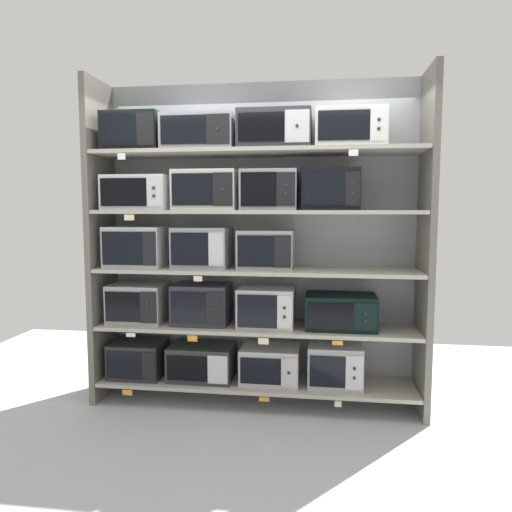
{
  "coord_description": "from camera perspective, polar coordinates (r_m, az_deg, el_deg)",
  "views": [
    {
      "loc": [
        0.53,
        -3.83,
        1.62
      ],
      "look_at": [
        0.0,
        0.0,
        1.23
      ],
      "focal_mm": 33.66,
      "sensor_mm": 36.0,
      "label": 1
    }
  ],
  "objects": [
    {
      "name": "microwave_16",
      "position": [
        3.99,
        -6.58,
        14.25
      ],
      "size": [
        0.57,
        0.43,
        0.28
      ],
      "color": "#989BA3",
      "rests_on": "shelf_4"
    },
    {
      "name": "microwave_6",
      "position": [
        3.93,
        1.28,
        -6.0
      ],
      "size": [
        0.45,
        0.42,
        0.32
      ],
      "color": "#B7B2B7",
      "rests_on": "shelf_1"
    },
    {
      "name": "price_tag_4",
      "position": [
        3.84,
        -7.57,
        -9.68
      ],
      "size": [
        0.08,
        0.0,
        0.05
      ],
      "primitive_type": "cube",
      "color": "orange"
    },
    {
      "name": "price_tag_6",
      "position": [
        3.71,
        9.67,
        -10.15
      ],
      "size": [
        0.08,
        0.0,
        0.03
      ],
      "primitive_type": "cube",
      "color": "orange"
    },
    {
      "name": "microwave_9",
      "position": [
        3.96,
        -6.46,
        1.02
      ],
      "size": [
        0.45,
        0.34,
        0.33
      ],
      "color": "#9D9BA8",
      "rests_on": "shelf_2"
    },
    {
      "name": "microwave_15",
      "position": [
        4.16,
        -14.18,
        13.98
      ],
      "size": [
        0.47,
        0.38,
        0.31
      ],
      "color": "black",
      "rests_on": "shelf_4"
    },
    {
      "name": "price_tag_8",
      "position": [
        3.87,
        -14.83,
        4.45
      ],
      "size": [
        0.08,
        0.0,
        0.04
      ],
      "primitive_type": "cube",
      "color": "beige"
    },
    {
      "name": "shelf_4",
      "position": [
        3.89,
        -0.0,
        12.22
      ],
      "size": [
        2.59,
        0.51,
        0.03
      ],
      "primitive_type": "cube",
      "color": "#ADA899"
    },
    {
      "name": "microwave_1",
      "position": [
        4.16,
        -6.43,
        -12.36
      ],
      "size": [
        0.53,
        0.38,
        0.29
      ],
      "color": "#2C3030",
      "rests_on": "shelf_0"
    },
    {
      "name": "microwave_12",
      "position": [
        3.94,
        -5.94,
        7.8
      ],
      "size": [
        0.51,
        0.34,
        0.32
      ],
      "color": "silver",
      "rests_on": "shelf_3"
    },
    {
      "name": "microwave_18",
      "position": [
        3.88,
        11.13,
        14.55
      ],
      "size": [
        0.53,
        0.42,
        0.29
      ],
      "color": "silver",
      "rests_on": "shelf_4"
    },
    {
      "name": "microwave_14",
      "position": [
        3.83,
        8.86,
        7.81
      ],
      "size": [
        0.44,
        0.36,
        0.32
      ],
      "color": "black",
      "rests_on": "shelf_3"
    },
    {
      "name": "microwave_11",
      "position": [
        4.11,
        -13.61,
        7.29
      ],
      "size": [
        0.53,
        0.44,
        0.28
      ],
      "color": "silver",
      "rests_on": "shelf_3"
    },
    {
      "name": "microwave_4",
      "position": [
        4.2,
        -13.77,
        -5.41
      ],
      "size": [
        0.46,
        0.38,
        0.32
      ],
      "color": "#A0A7A9",
      "rests_on": "shelf_1"
    },
    {
      "name": "price_tag_10",
      "position": [
        3.6,
        11.51,
        11.95
      ],
      "size": [
        0.07,
        0.0,
        0.05
      ],
      "primitive_type": "cube",
      "color": "white"
    },
    {
      "name": "microwave_3",
      "position": [
        4.03,
        9.37,
        -12.59
      ],
      "size": [
        0.43,
        0.39,
        0.34
      ],
      "color": "#A2A6A4",
      "rests_on": "shelf_0"
    },
    {
      "name": "upright_left",
      "position": [
        4.26,
        -17.91,
        1.61
      ],
      "size": [
        0.05,
        0.51,
        2.66
      ],
      "primitive_type": "cube",
      "color": "#68645B",
      "rests_on": "ground"
    },
    {
      "name": "back_panel",
      "position": [
        4.15,
        0.52,
        1.78
      ],
      "size": [
        2.79,
        0.04,
        2.66
      ],
      "primitive_type": "cube",
      "color": "#9EA3A8",
      "rests_on": "ground"
    },
    {
      "name": "shelf_2",
      "position": [
        3.9,
        -0.0,
        -1.68
      ],
      "size": [
        2.59,
        0.51,
        0.03
      ],
      "primitive_type": "cube",
      "color": "#ADA899"
    },
    {
      "name": "microwave_0",
      "position": [
        4.32,
        -13.77,
        -11.73
      ],
      "size": [
        0.44,
        0.4,
        0.29
      ],
      "color": "#27282B",
      "rests_on": "shelf_0"
    },
    {
      "name": "microwave_7",
      "position": [
        3.92,
        10.01,
        -6.5
      ],
      "size": [
        0.56,
        0.38,
        0.27
      ],
      "color": "black",
      "rests_on": "shelf_1"
    },
    {
      "name": "microwave_8",
      "position": [
        4.13,
        -13.84,
        1.12
      ],
      "size": [
        0.47,
        0.42,
        0.34
      ],
      "color": "#B2BDBB",
      "rests_on": "shelf_2"
    },
    {
      "name": "microwave_5",
      "position": [
        4.03,
        -6.46,
        -5.66
      ],
      "size": [
        0.46,
        0.36,
        0.33
      ],
      "color": "#342F39",
      "rests_on": "shelf_1"
    },
    {
      "name": "price_tag_3",
      "position": [
        4.0,
        -14.66,
        -9.08
      ],
      "size": [
        0.08,
        0.0,
        0.03
      ],
      "primitive_type": "cube",
      "color": "white"
    },
    {
      "name": "price_tag_2",
      "position": [
        3.87,
        9.72,
        -16.96
      ],
      "size": [
        0.05,
        0.0,
        0.04
      ],
      "primitive_type": "cube",
      "color": "beige"
    },
    {
      "name": "price_tag_7",
      "position": [
        3.73,
        -6.92,
        -2.69
      ],
      "size": [
        0.07,
        0.0,
        0.04
      ],
      "primitive_type": "cube",
      "color": "beige"
    },
    {
      "name": "microwave_2",
      "position": [
        4.06,
        1.7,
        -12.72
      ],
      "size": [
        0.48,
        0.38,
        0.29
      ],
      "color": "#BEBBBB",
      "rests_on": "shelf_0"
    },
    {
      "name": "price_tag_1",
      "position": [
        3.89,
        0.98,
        -16.67
      ],
      "size": [
        0.08,
        0.0,
        0.03
      ],
      "primitive_type": "cube",
      "color": "orange"
    },
    {
      "name": "price_tag_5",
      "position": [
        3.74,
        0.89,
        -10.09
      ],
      "size": [
        0.08,
        0.0,
        0.05
      ],
      "primitive_type": "cube",
      "color": "beige"
    },
    {
      "name": "microwave_10",
      "position": [
        3.87,
        1.2,
        0.8
      ],
      "size": [
        0.44,
        0.35,
        0.31
      ],
      "color": "#A5A3A0",
      "rests_on": "shelf_2"
    },
    {
      "name": "shelf_3",
      "position": [
        3.87,
        -0.0,
        5.26
      ],
      "size": [
        2.59,
        0.51,
        0.03
      ],
      "primitive_type": "cube",
      "color": "#ADA899"
    },
    {
      "name": "upright_right",
      "position": [
        3.92,
        19.52,
        1.23
      ],
      "size": [
        0.05,
        0.51,
        2.66
      ],
      "primitive_type": "cube",
      "color": "#68645B",
      "rests_on": "ground"
    },
    {
      "name": "ground",
      "position": [
        3.31,
        -2.58,
        -23.75
      ],
      "size": [
        6.59,
        6.0,
        0.02
      ],
      "primitive_type": "cube",
      "color": "#B2B7BC"
    },
    {
      "name": "price_tag_9",
      "position": [
        3.91,
        -15.69,
        11.33
      ],
      "size": [
        0.06,
        0.0,
        0.05
      ],
      "primitive_type": "cube",
      "color": "white"
    },
    {
      "name": "price_tag_0",
      "position": [
        4.16,
        -15.03,
        -15.41
      ],
      "size": [
        0.08,
        0.0,
        0.04
      ],
      "primitive_type": "cube",
      "color": "orange"
    },
    {
      "name": "microwave_17",
      "position": [
        3.89,
        2.3,
        14.64
      ],
      "size": [
        0.57,
        0.42,
        0.3
      ],
      "color": "#2F3239",
      "rests_on": "shelf_4"
    },
    {
      "name": "shelf_1",
      "position": [
        3.99,
        -0.0,
        -8.42
      ],
      "size": [
        2.59,
        0.51,
        0.03
      ],
      "primitive_type": "cube",
      "color": "#ADA899"
    },
    {
      "name": "shelf_0",
      "position": [
        4.13,
        -0.0,
        -14.78
      ],
      "size": [
        2.59,
        0.51,
        0.03
      ],
      "primitive_type": "cube",
      "color": "#ADA899",
      "rests_on": "ground"
    },
    {
      "name": "microwave_13",
      "position": [
        3.85,
        1.62,
        7.84
      ],
      "size": [
        0.44,
        0.36,
        0.32
      ],
      "color": "#9DA1AD",
      "rests_on": "shelf_3"
    }
  ]
}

